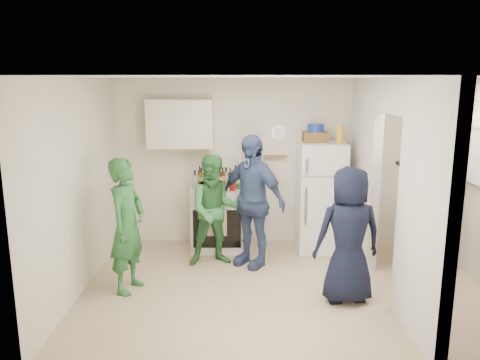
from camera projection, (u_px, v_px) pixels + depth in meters
name	position (u px, v px, depth m)	size (l,w,h in m)	color
floor	(283.00, 287.00, 5.69)	(4.80, 4.80, 0.00)	tan
wall_back	(275.00, 162.00, 7.10)	(4.80, 4.80, 0.00)	silver
wall_front	(305.00, 234.00, 3.77)	(4.80, 4.80, 0.00)	silver
wall_left	(79.00, 187.00, 5.44)	(3.40, 3.40, 0.00)	silver
ceiling	(288.00, 77.00, 5.17)	(4.80, 4.80, 0.00)	white
partition_pier_back	(364.00, 170.00, 6.51)	(0.12, 1.20, 2.50)	silver
partition_pier_front	(425.00, 213.00, 4.35)	(0.12, 1.20, 2.50)	silver
partition_header	(395.00, 96.00, 5.21)	(0.12, 1.00, 0.40)	silver
stove	(218.00, 218.00, 6.94)	(0.78, 0.65, 0.94)	white
upper_cabinet	(180.00, 124.00, 6.80)	(0.95, 0.34, 0.70)	silver
fridge	(321.00, 197.00, 6.84)	(0.66, 0.64, 1.60)	white
wicker_basket	(315.00, 137.00, 6.70)	(0.35, 0.25, 0.15)	brown
blue_bowl	(315.00, 128.00, 6.68)	(0.24, 0.24, 0.11)	navy
yellow_cup_stack_top	(340.00, 135.00, 6.55)	(0.09, 0.09, 0.25)	orange
wall_clock	(279.00, 133.00, 6.98)	(0.22, 0.22, 0.03)	white
spice_shelf	(275.00, 156.00, 7.03)	(0.35, 0.08, 0.03)	olive
yellow_cup_stack_stove	(208.00, 182.00, 6.60)	(0.09, 0.09, 0.25)	yellow
red_cup	(233.00, 186.00, 6.63)	(0.09, 0.09, 0.12)	red
person_green_left	(127.00, 226.00, 5.47)	(0.58, 0.38, 1.60)	#2D703A
person_green_center	(215.00, 210.00, 6.29)	(0.73, 0.57, 1.51)	#3C883C
person_denim	(251.00, 201.00, 6.23)	(1.05, 0.44, 1.79)	navy
person_navy	(348.00, 235.00, 5.20)	(0.76, 0.49, 1.56)	black
person_nook	(417.00, 211.00, 6.01)	(1.06, 0.61, 1.64)	black
bottle_a	(200.00, 176.00, 6.94)	(0.07, 0.07, 0.30)	maroon
bottle_b	(205.00, 179.00, 6.74)	(0.07, 0.07, 0.27)	#1F5E31
bottle_c	(213.00, 176.00, 6.98)	(0.06, 0.06, 0.26)	#A5AEB2
bottle_d	(220.00, 178.00, 6.74)	(0.07, 0.07, 0.32)	maroon
bottle_e	(226.00, 176.00, 6.98)	(0.08, 0.08, 0.27)	#9AA3AB
bottle_f	(230.00, 178.00, 6.81)	(0.06, 0.06, 0.28)	black
bottle_g	(235.00, 175.00, 6.96)	(0.06, 0.06, 0.31)	#A38435
bottle_h	(195.00, 180.00, 6.68)	(0.08, 0.08, 0.28)	#AAAFB6
bottle_i	(223.00, 177.00, 6.92)	(0.07, 0.07, 0.28)	#4D250D
bottle_j	(238.00, 178.00, 6.72)	(0.06, 0.06, 0.32)	#236831
bottle_k	(201.00, 178.00, 6.83)	(0.07, 0.07, 0.28)	brown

